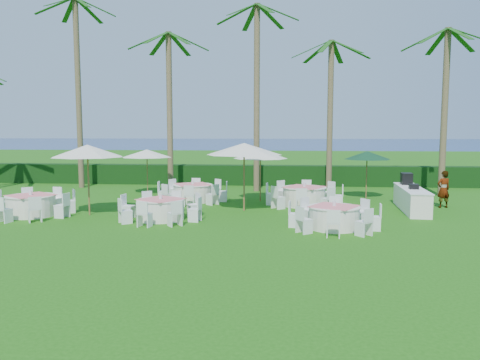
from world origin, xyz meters
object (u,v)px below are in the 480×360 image
at_px(banquet_table_a, 31,205).
at_px(umbrella_c, 147,153).
at_px(umbrella_b, 244,149).
at_px(umbrella_green, 367,155).
at_px(umbrella_a, 87,151).
at_px(umbrella_d, 260,154).
at_px(buffet_table, 411,198).
at_px(staff_person, 444,189).
at_px(banquet_table_e, 193,192).
at_px(banquet_table_b, 161,209).
at_px(banquet_table_c, 334,217).
at_px(banquet_table_f, 304,196).

distance_m(banquet_table_a, umbrella_c, 7.21).
xyz_separation_m(umbrella_b, umbrella_green, (5.64, 3.99, -0.44)).
xyz_separation_m(umbrella_a, umbrella_d, (6.52, 4.28, -0.31)).
bearing_deg(buffet_table, staff_person, 26.84).
relative_size(banquet_table_e, umbrella_a, 1.15).
relative_size(banquet_table_b, umbrella_d, 1.23).
bearing_deg(buffet_table, umbrella_c, 162.99).
bearing_deg(staff_person, banquet_table_c, 26.35).
relative_size(banquet_table_b, banquet_table_f, 0.92).
bearing_deg(banquet_table_a, staff_person, 11.74).
xyz_separation_m(banquet_table_c, umbrella_d, (-2.80, 5.98, 1.80)).
height_order(banquet_table_a, banquet_table_f, banquet_table_f).
height_order(banquet_table_a, banquet_table_b, banquet_table_a).
distance_m(banquet_table_a, staff_person, 16.99).
distance_m(banquet_table_a, umbrella_green, 15.12).
distance_m(banquet_table_c, buffet_table, 5.36).
bearing_deg(buffet_table, umbrella_d, 162.67).
bearing_deg(umbrella_a, staff_person, 12.02).
bearing_deg(umbrella_c, staff_person, -12.16).
height_order(banquet_table_f, umbrella_b, umbrella_b).
bearing_deg(banquet_table_e, staff_person, -3.96).
height_order(umbrella_a, umbrella_c, umbrella_a).
xyz_separation_m(banquet_table_f, umbrella_c, (-7.96, 3.01, 1.68)).
xyz_separation_m(umbrella_c, umbrella_d, (5.96, -1.79, 0.08)).
relative_size(banquet_table_a, umbrella_d, 1.29).
relative_size(banquet_table_c, umbrella_d, 1.22).
height_order(umbrella_a, buffet_table, umbrella_a).
bearing_deg(banquet_table_f, umbrella_a, -160.25).
relative_size(banquet_table_f, umbrella_c, 1.30).
distance_m(umbrella_c, staff_person, 14.27).
relative_size(banquet_table_c, staff_person, 1.93).
bearing_deg(umbrella_b, banquet_table_f, 30.68).
relative_size(banquet_table_c, umbrella_green, 1.33).
bearing_deg(umbrella_a, banquet_table_f, 19.75).
relative_size(umbrella_green, buffet_table, 0.56).
bearing_deg(banquet_table_b, banquet_table_c, -9.05).
height_order(umbrella_green, buffet_table, umbrella_green).
relative_size(banquet_table_e, buffet_table, 0.78).
relative_size(banquet_table_b, umbrella_b, 1.01).
relative_size(umbrella_c, umbrella_green, 1.12).
height_order(banquet_table_c, umbrella_c, umbrella_c).
height_order(banquet_table_e, staff_person, staff_person).
xyz_separation_m(banquet_table_e, umbrella_b, (2.60, -2.29, 2.13)).
height_order(banquet_table_c, umbrella_b, umbrella_b).
bearing_deg(banquet_table_a, banquet_table_b, -3.48).
distance_m(banquet_table_b, umbrella_d, 6.33).
bearing_deg(umbrella_a, umbrella_d, 33.32).
distance_m(banquet_table_a, umbrella_b, 8.66).
bearing_deg(banquet_table_c, umbrella_b, 135.74).
relative_size(banquet_table_f, umbrella_b, 1.09).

